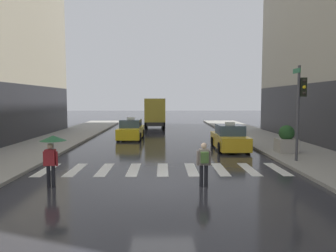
{
  "coord_description": "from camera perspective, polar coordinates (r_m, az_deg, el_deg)",
  "views": [
    {
      "loc": [
        0.01,
        -11.59,
        3.27
      ],
      "look_at": [
        0.33,
        8.0,
        1.62
      ],
      "focal_mm": 33.95,
      "sensor_mm": 36.0,
      "label": 1
    }
  ],
  "objects": [
    {
      "name": "ground_plane",
      "position": [
        12.05,
        -0.97,
        -10.93
      ],
      "size": [
        160.0,
        160.0,
        0.0
      ],
      "primitive_type": "plane",
      "color": "#26262B"
    },
    {
      "name": "box_truck",
      "position": [
        36.58,
        -2.4,
        2.59
      ],
      "size": [
        2.45,
        7.6,
        3.35
      ],
      "color": "#2D2D2D",
      "rests_on": "ground"
    },
    {
      "name": "taxi_lead",
      "position": [
        21.08,
        10.97,
        -2.2
      ],
      "size": [
        1.94,
        4.54,
        1.8
      ],
      "color": "gold",
      "rests_on": "ground"
    },
    {
      "name": "planter_near_corner",
      "position": [
        19.99,
        20.48,
        -2.37
      ],
      "size": [
        1.1,
        1.1,
        1.6
      ],
      "color": "#A8A399",
      "rests_on": "curb_right"
    },
    {
      "name": "taxi_second",
      "position": [
        26.4,
        -6.67,
        -0.75
      ],
      "size": [
        2.03,
        4.59,
        1.8
      ],
      "color": "yellow",
      "rests_on": "ground"
    },
    {
      "name": "crosswalk_markings",
      "position": [
        14.95,
        -0.96,
        -7.79
      ],
      "size": [
        11.3,
        2.8,
        0.01
      ],
      "color": "silver",
      "rests_on": "ground"
    },
    {
      "name": "traffic_light_pole",
      "position": [
        17.29,
        22.65,
        4.41
      ],
      "size": [
        0.44,
        0.84,
        4.8
      ],
      "color": "#47474C",
      "rests_on": "curb_right"
    },
    {
      "name": "pedestrian_with_backpack",
      "position": [
        11.98,
        6.47,
        -6.27
      ],
      "size": [
        0.55,
        0.43,
        1.65
      ],
      "color": "black",
      "rests_on": "ground"
    },
    {
      "name": "pedestrian_with_umbrella",
      "position": [
        12.51,
        -20.08,
        -3.53
      ],
      "size": [
        0.96,
        0.96,
        1.94
      ],
      "color": "black",
      "rests_on": "ground"
    }
  ]
}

